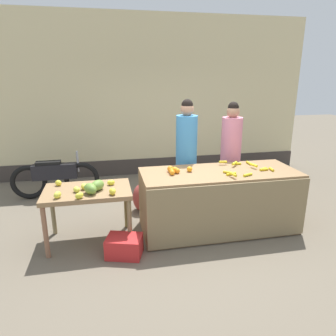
% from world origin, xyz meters
% --- Properties ---
extents(ground_plane, '(24.00, 24.00, 0.00)m').
position_xyz_m(ground_plane, '(0.00, 0.00, 0.00)').
color(ground_plane, '#665B4C').
extents(market_wall_back, '(7.13, 0.23, 3.49)m').
position_xyz_m(market_wall_back, '(0.00, 3.02, 1.71)').
color(market_wall_back, beige).
rests_on(market_wall_back, ground).
extents(fruit_stall_counter, '(2.26, 0.91, 0.90)m').
position_xyz_m(fruit_stall_counter, '(0.50, -0.01, 0.45)').
color(fruit_stall_counter, olive).
rests_on(fruit_stall_counter, ground).
extents(side_table_wooden, '(1.14, 0.73, 0.76)m').
position_xyz_m(side_table_wooden, '(-1.36, 0.00, 0.67)').
color(side_table_wooden, olive).
rests_on(side_table_wooden, ground).
extents(banana_bunch_pile, '(0.76, 0.72, 0.07)m').
position_xyz_m(banana_bunch_pile, '(0.87, -0.02, 0.93)').
color(banana_bunch_pile, gold).
rests_on(banana_bunch_pile, fruit_stall_counter).
extents(orange_pile, '(0.35, 0.24, 0.09)m').
position_xyz_m(orange_pile, '(-0.14, 0.05, 0.94)').
color(orange_pile, orange).
rests_on(orange_pile, fruit_stall_counter).
extents(mango_papaya_pile, '(0.83, 0.66, 0.14)m').
position_xyz_m(mango_papaya_pile, '(-1.31, -0.11, 0.82)').
color(mango_papaya_pile, yellow).
rests_on(mango_papaya_pile, side_table_wooden).
extents(vendor_woman_blue_shirt, '(0.34, 0.34, 1.87)m').
position_xyz_m(vendor_woman_blue_shirt, '(0.19, 0.69, 0.95)').
color(vendor_woman_blue_shirt, '#33333D').
rests_on(vendor_woman_blue_shirt, ground).
extents(vendor_woman_pink_shirt, '(0.34, 0.34, 1.81)m').
position_xyz_m(vendor_woman_pink_shirt, '(0.99, 0.77, 0.91)').
color(vendor_woman_pink_shirt, '#33333D').
rests_on(vendor_woman_pink_shirt, ground).
extents(parked_motorcycle, '(1.60, 0.18, 0.88)m').
position_xyz_m(parked_motorcycle, '(-2.04, 1.80, 0.40)').
color(parked_motorcycle, black).
rests_on(parked_motorcycle, ground).
extents(produce_crate, '(0.51, 0.44, 0.26)m').
position_xyz_m(produce_crate, '(-0.93, -0.47, 0.13)').
color(produce_crate, red).
rests_on(produce_crate, ground).
extents(produce_sack, '(0.36, 0.41, 0.47)m').
position_xyz_m(produce_sack, '(-0.54, 0.86, 0.24)').
color(produce_sack, maroon).
rests_on(produce_sack, ground).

